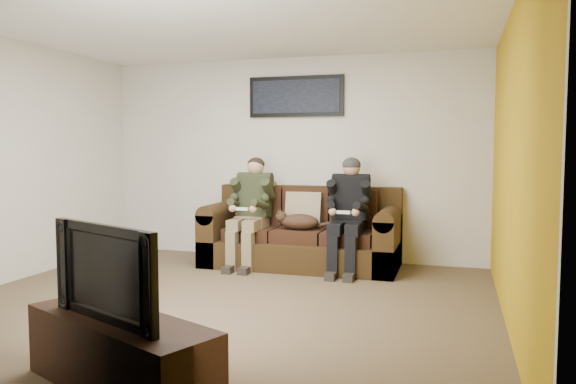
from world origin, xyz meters
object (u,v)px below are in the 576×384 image
(person_left, at_px, (251,204))
(framed_poster, at_px, (296,97))
(tv_stand, at_px, (120,354))
(sofa, at_px, (303,236))
(person_right, at_px, (349,207))
(cat, at_px, (298,221))
(television, at_px, (118,270))

(person_left, height_order, framed_poster, framed_poster)
(person_left, height_order, tv_stand, person_left)
(sofa, height_order, person_left, person_left)
(person_left, bearing_deg, sofa, 18.03)
(tv_stand, bearing_deg, sofa, 112.36)
(person_right, distance_m, cat, 0.63)
(television, bearing_deg, cat, 112.29)
(sofa, distance_m, television, 3.80)
(sofa, distance_m, cat, 0.30)
(sofa, height_order, framed_poster, framed_poster)
(sofa, distance_m, framed_poster, 1.79)
(framed_poster, bearing_deg, television, -88.53)
(television, bearing_deg, tv_stand, -80.27)
(person_right, bearing_deg, tv_stand, -100.99)
(cat, xyz_separation_m, tv_stand, (-0.09, -3.57, -0.35))
(person_left, relative_size, television, 1.35)
(sofa, bearing_deg, framed_poster, 117.61)
(person_right, bearing_deg, television, -100.99)
(person_left, xyz_separation_m, cat, (0.60, -0.02, -0.18))
(person_right, height_order, framed_poster, framed_poster)
(sofa, relative_size, tv_stand, 1.68)
(person_left, relative_size, person_right, 0.99)
(cat, height_order, framed_poster, framed_poster)
(cat, height_order, tv_stand, cat)
(sofa, distance_m, person_left, 0.75)
(person_left, distance_m, person_right, 1.21)
(person_left, bearing_deg, tv_stand, -81.89)
(sofa, xyz_separation_m, cat, (-0.00, -0.22, 0.21))
(person_right, relative_size, tv_stand, 0.96)
(sofa, distance_m, tv_stand, 3.79)
(tv_stand, bearing_deg, framed_poster, 115.24)
(person_right, bearing_deg, cat, -177.99)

